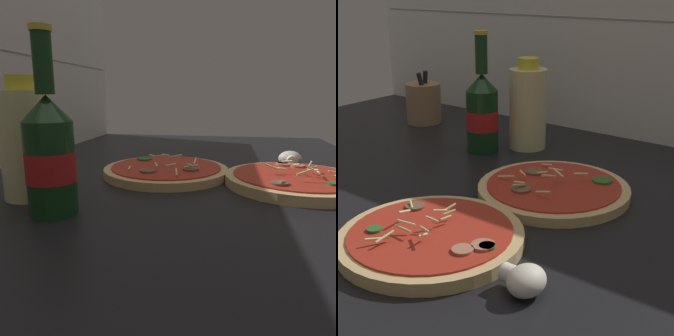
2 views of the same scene
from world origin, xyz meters
TOP-DOWN VIEW (x-y plane):
  - counter_slab at (0.00, 0.00)cm, footprint 160.00×90.00cm
  - pizza_near at (3.76, -21.24)cm, footprint 26.86×26.86cm
  - pizza_far at (7.95, 4.89)cm, footprint 26.90×26.90cm
  - beer_bottle at (-18.23, 16.93)cm, footprint 7.07×7.07cm
  - oil_bottle at (-11.61, 24.89)cm, footprint 8.32×8.32cm
  - mushroom_left at (21.57, -23.37)cm, footprint 5.74×5.47cm

SIDE VIEW (x-z plane):
  - counter_slab at x=0.00cm, z-range 0.00..2.50cm
  - pizza_far at x=7.95cm, z-range 1.06..5.91cm
  - pizza_near at x=3.76cm, z-range 1.05..6.11cm
  - mushroom_left at x=21.57cm, z-range 2.50..6.33cm
  - beer_bottle at x=-18.23cm, z-range -1.50..24.59cm
  - oil_bottle at x=-11.61cm, z-range 1.69..21.87cm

